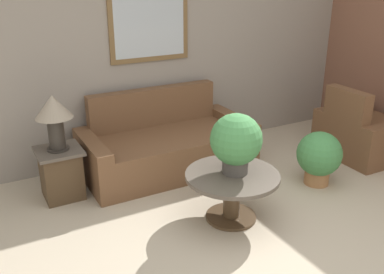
# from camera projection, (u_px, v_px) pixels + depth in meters

# --- Properties ---
(ground_plane) EXTENTS (20.00, 20.00, 0.00)m
(ground_plane) POSITION_uv_depth(u_px,v_px,m) (289.00, 259.00, 3.65)
(ground_plane) COLOR #BCAD93
(wall_back) EXTENTS (7.89, 0.09, 2.60)m
(wall_back) POSITION_uv_depth(u_px,v_px,m) (155.00, 55.00, 5.36)
(wall_back) COLOR gray
(wall_back) RESTS_ON ground_plane
(couch_main) EXTENTS (2.03, 1.00, 0.93)m
(couch_main) POSITION_uv_depth(u_px,v_px,m) (166.00, 146.00, 5.22)
(couch_main) COLOR brown
(couch_main) RESTS_ON ground_plane
(armchair) EXTENTS (0.96, 1.03, 0.93)m
(armchair) POSITION_uv_depth(u_px,v_px,m) (363.00, 134.00, 5.61)
(armchair) COLOR brown
(armchair) RESTS_ON ground_plane
(coffee_table) EXTENTS (0.91, 0.91, 0.49)m
(coffee_table) POSITION_uv_depth(u_px,v_px,m) (232.00, 186.00, 4.13)
(coffee_table) COLOR #4C3823
(coffee_table) RESTS_ON ground_plane
(side_table) EXTENTS (0.46, 0.46, 0.55)m
(side_table) POSITION_uv_depth(u_px,v_px,m) (61.00, 173.00, 4.56)
(side_table) COLOR #4C3823
(side_table) RESTS_ON ground_plane
(table_lamp) EXTENTS (0.38, 0.38, 0.59)m
(table_lamp) POSITION_uv_depth(u_px,v_px,m) (54.00, 113.00, 4.32)
(table_lamp) COLOR #2D2823
(table_lamp) RESTS_ON side_table
(potted_plant_on_table) EXTENTS (0.49, 0.49, 0.59)m
(potted_plant_on_table) POSITION_uv_depth(u_px,v_px,m) (236.00, 141.00, 3.99)
(potted_plant_on_table) COLOR #4C4742
(potted_plant_on_table) RESTS_ON coffee_table
(potted_plant_floor) EXTENTS (0.51, 0.51, 0.63)m
(potted_plant_floor) POSITION_uv_depth(u_px,v_px,m) (319.00, 156.00, 4.82)
(potted_plant_floor) COLOR #9E6B42
(potted_plant_floor) RESTS_ON ground_plane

